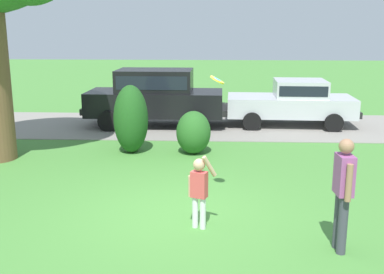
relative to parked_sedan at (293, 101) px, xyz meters
name	(u,v)px	position (x,y,z in m)	size (l,w,h in m)	color
ground_plane	(176,214)	(-3.32, -7.95, -0.85)	(80.00, 80.00, 0.00)	#478438
driveway_strip	(195,126)	(-3.32, -0.27, -0.84)	(28.00, 4.40, 0.02)	gray
shrub_near_tree	(131,119)	(-4.87, -3.75, 0.06)	(0.91, 1.06, 1.82)	#1E511C
shrub_centre_left	(193,132)	(-3.20, -3.78, -0.28)	(0.91, 0.97, 1.14)	#286023
parked_sedan	(293,101)	(0.00, 0.00, 0.00)	(4.46, 2.21, 1.56)	silver
parked_suv	(155,95)	(-4.65, -0.34, 0.23)	(4.72, 2.15, 1.92)	black
child_thrower	(199,187)	(-2.89, -8.54, -0.13)	(0.48, 0.25, 1.29)	white
frisbee	(217,80)	(-2.61, -7.42, 1.52)	(0.26, 0.28, 0.16)	yellow
adult_onlooker	(343,189)	(-0.75, -9.25, 0.13)	(0.24, 0.53, 1.74)	#3F3F4C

